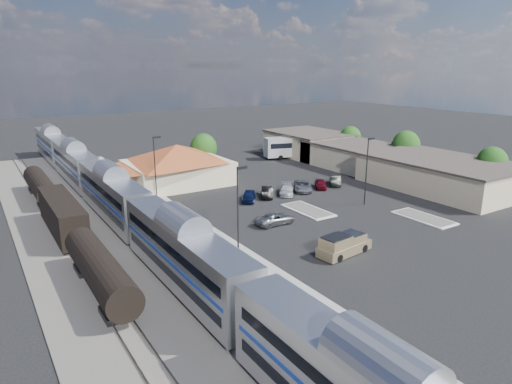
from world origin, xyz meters
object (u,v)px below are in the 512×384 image
pickup_truck (344,245)px  suv (275,219)px  station_depot (177,164)px  coach_bus (297,146)px

pickup_truck → suv: size_ratio=1.26×
suv → station_depot: bearing=4.9°
station_depot → coach_bus: bearing=13.0°
pickup_truck → suv: pickup_truck is taller
station_depot → pickup_truck: (2.85, -34.83, -2.15)m
coach_bus → station_depot: bearing=118.2°
station_depot → coach_bus: (28.56, 6.58, -0.68)m
pickup_truck → coach_bus: coach_bus is taller
suv → coach_bus: 40.51m
station_depot → suv: bearing=-85.1°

